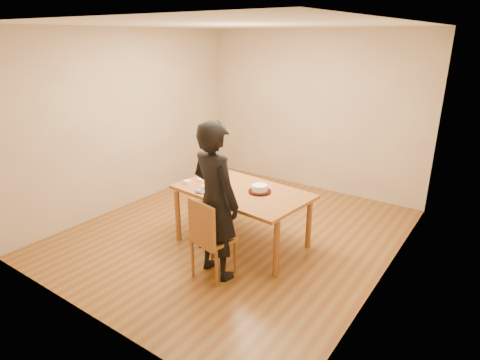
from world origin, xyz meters
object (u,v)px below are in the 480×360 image
Objects in this scene: dining_table at (242,192)px; cake at (260,188)px; cake_plate at (260,191)px; dining_chair at (214,239)px; person at (215,201)px.

cake is at bearing 22.14° from dining_table.
cake is (0.00, 0.00, 0.04)m from cake_plate.
dining_chair is 0.22× the size of person.
cake_plate is 0.81m from person.
cake_plate is (0.07, 0.84, 0.31)m from dining_chair.
dining_table is 0.93× the size of person.
dining_table reaches higher than dining_chair.
person reaches higher than cake.
dining_chair is at bearing 101.17° from person.
person is (-0.07, -0.79, 0.09)m from cake.
person reaches higher than dining_chair.
person reaches higher than dining_table.
cake reaches higher than dining_chair.
person is at bearing -72.43° from dining_table.
dining_chair is at bearing -94.65° from cake_plate.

